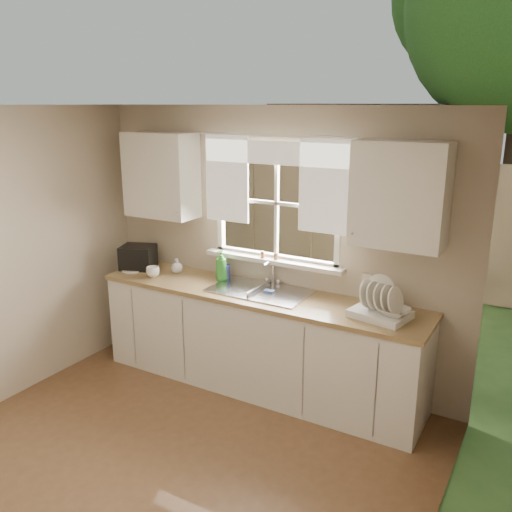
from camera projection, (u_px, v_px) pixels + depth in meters
The scene contains 21 objects.
ground at pixel (132, 495), 3.61m from camera, with size 4.00×4.00×0.00m, color brown.
room_walls at pixel (112, 326), 3.22m from camera, with size 3.62×4.02×2.50m.
ceiling at pixel (104, 106), 2.93m from camera, with size 3.60×4.00×0.02m, color silver.
window at pixel (275, 222), 4.87m from camera, with size 1.38×0.16×1.06m.
curtains at pixel (273, 172), 4.70m from camera, with size 1.50×0.03×0.81m.
base_cabinets at pixel (258, 342), 4.89m from camera, with size 3.00×0.62×0.87m, color white.
countertop at pixel (258, 294), 4.76m from camera, with size 3.04×0.65×0.04m, color #997B4C.
upper_cabinet_left at pixel (161, 175), 5.18m from camera, with size 0.70×0.33×0.80m, color white.
upper_cabinet_right at pixel (400, 195), 4.07m from camera, with size 0.70×0.33×0.80m, color white.
wall_outlet at pixel (367, 280), 4.54m from camera, with size 0.08×0.01×0.12m, color beige.
sill_jars at pixel (269, 255), 4.92m from camera, with size 0.18×0.04×0.06m.
backyard at pixel (479, 46), 9.40m from camera, with size 20.00×10.00×6.13m.
sink at pixel (259, 299), 4.81m from camera, with size 0.88×0.52×0.40m.
dish_rack at pixel (380, 307), 4.19m from camera, with size 0.48×0.40×0.30m.
bowl at pixel (394, 312), 4.09m from camera, with size 0.23×0.23×0.06m, color silver.
soap_bottle_a at pixel (221, 266), 5.04m from camera, with size 0.11×0.11×0.29m, color green.
soap_bottle_b at pixel (224, 269), 5.09m from camera, with size 0.09×0.10×0.21m, color #313FB8.
soap_bottle_c at pixel (177, 266), 5.28m from camera, with size 0.11×0.11×0.15m, color beige.
saucer at pixel (132, 270), 5.37m from camera, with size 0.20×0.20×0.01m, color white.
cup at pixel (153, 272), 5.17m from camera, with size 0.13×0.13×0.10m, color white.
black_appliance at pixel (138, 257), 5.42m from camera, with size 0.32×0.28×0.23m, color black.
Camera 1 is at (2.23, -2.22, 2.52)m, focal length 38.00 mm.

